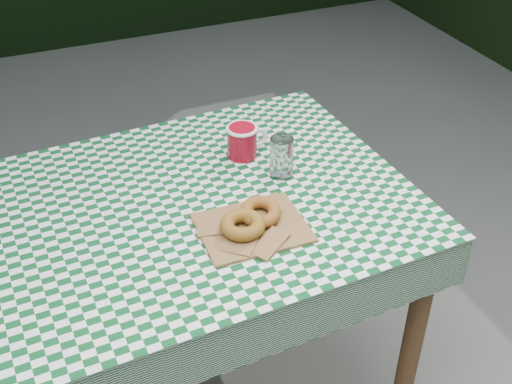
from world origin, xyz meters
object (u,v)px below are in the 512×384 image
Objects in this scene: coffee_mug at (242,142)px; drinking_glass at (281,157)px; paper_bag at (252,227)px; table at (176,310)px.

drinking_glass is (0.06, -0.14, 0.01)m from coffee_mug.
drinking_glass is at bearing 49.24° from paper_bag.
coffee_mug is (0.11, 0.33, 0.04)m from paper_bag.
paper_bag is 0.35m from coffee_mug.
paper_bag is at bearing -130.76° from drinking_glass.
table is 0.46m from paper_bag.
paper_bag is (0.18, -0.17, 0.39)m from table.
table is at bearing 137.70° from paper_bag.
paper_bag is 2.26× the size of drinking_glass.
table is 0.56m from drinking_glass.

